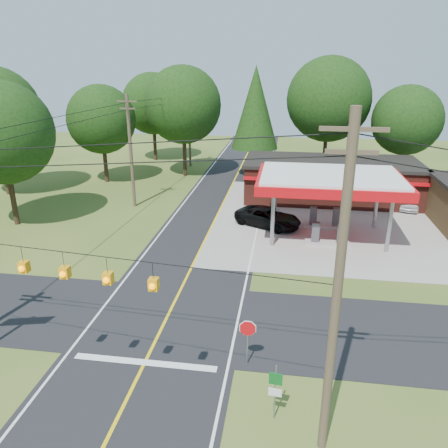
# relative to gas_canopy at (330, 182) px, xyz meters

# --- Properties ---
(ground) EXTENTS (120.00, 120.00, 0.00)m
(ground) POSITION_rel_gas_canopy_xyz_m (-9.00, -13.00, -4.27)
(ground) COLOR #3C551E
(ground) RESTS_ON ground
(main_highway) EXTENTS (8.00, 120.00, 0.02)m
(main_highway) POSITION_rel_gas_canopy_xyz_m (-9.00, -13.00, -4.26)
(main_highway) COLOR black
(main_highway) RESTS_ON ground
(cross_road) EXTENTS (70.00, 7.00, 0.02)m
(cross_road) POSITION_rel_gas_canopy_xyz_m (-9.00, -13.00, -4.25)
(cross_road) COLOR black
(cross_road) RESTS_ON ground
(lane_center_yellow) EXTENTS (0.15, 110.00, 0.00)m
(lane_center_yellow) POSITION_rel_gas_canopy_xyz_m (-9.00, -13.00, -4.24)
(lane_center_yellow) COLOR yellow
(lane_center_yellow) RESTS_ON main_highway
(gas_canopy) EXTENTS (10.60, 7.40, 4.88)m
(gas_canopy) POSITION_rel_gas_canopy_xyz_m (0.00, 0.00, 0.00)
(gas_canopy) COLOR gray
(gas_canopy) RESTS_ON ground
(convenience_store) EXTENTS (16.40, 7.55, 3.80)m
(convenience_store) POSITION_rel_gas_canopy_xyz_m (1.00, 9.98, -2.35)
(convenience_store) COLOR #5B231A
(convenience_store) RESTS_ON ground
(utility_pole_near_right) EXTENTS (1.80, 0.30, 11.50)m
(utility_pole_near_right) POSITION_rel_gas_canopy_xyz_m (-1.50, -20.00, 1.69)
(utility_pole_near_right) COLOR #473828
(utility_pole_near_right) RESTS_ON ground
(utility_pole_far_left) EXTENTS (1.80, 0.30, 10.00)m
(utility_pole_far_left) POSITION_rel_gas_canopy_xyz_m (-17.00, 5.00, 0.93)
(utility_pole_far_left) COLOR #473828
(utility_pole_far_left) RESTS_ON ground
(utility_pole_north) EXTENTS (0.30, 0.30, 9.50)m
(utility_pole_north) POSITION_rel_gas_canopy_xyz_m (-15.50, 22.00, 0.48)
(utility_pole_north) COLOR #473828
(utility_pole_north) RESTS_ON ground
(overhead_beacons) EXTENTS (17.04, 2.04, 1.03)m
(overhead_beacons) POSITION_rel_gas_canopy_xyz_m (-10.00, -19.00, 1.95)
(overhead_beacons) COLOR black
(overhead_beacons) RESTS_ON ground
(treeline_backdrop) EXTENTS (70.27, 51.59, 13.30)m
(treeline_backdrop) POSITION_rel_gas_canopy_xyz_m (-8.18, 11.01, 3.22)
(treeline_backdrop) COLOR #332316
(treeline_backdrop) RESTS_ON ground
(suv_car) EXTENTS (7.31, 7.31, 1.50)m
(suv_car) POSITION_rel_gas_canopy_xyz_m (-4.50, 1.50, -3.51)
(suv_car) COLOR black
(suv_car) RESTS_ON ground
(sedan_car) EXTENTS (4.93, 4.93, 1.37)m
(sedan_car) POSITION_rel_gas_canopy_xyz_m (8.00, 8.00, -3.58)
(sedan_car) COLOR silver
(sedan_car) RESTS_ON ground
(octagonal_stop_sign) EXTENTS (0.79, 0.09, 2.24)m
(octagonal_stop_sign) POSITION_rel_gas_canopy_xyz_m (-4.50, -16.01, -2.61)
(octagonal_stop_sign) COLOR gray
(octagonal_stop_sign) RESTS_ON ground
(route_sign_post) EXTENTS (0.49, 0.11, 2.40)m
(route_sign_post) POSITION_rel_gas_canopy_xyz_m (-3.20, -19.02, -2.83)
(route_sign_post) COLOR gray
(route_sign_post) RESTS_ON ground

